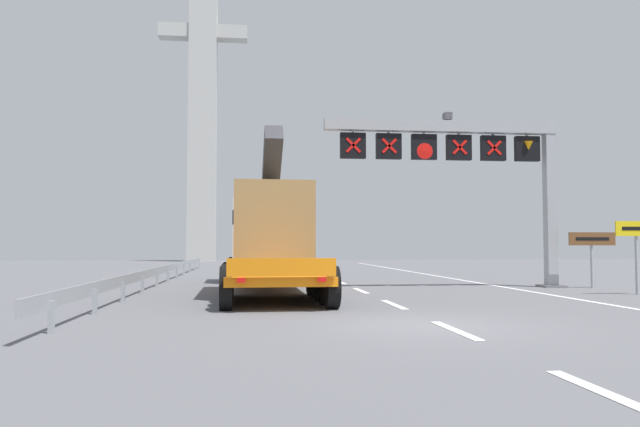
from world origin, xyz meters
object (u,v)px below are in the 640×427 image
at_px(overhead_lane_gantry, 470,154).
at_px(bridge_pylon_distant, 203,72).
at_px(tourist_info_sign_brown, 592,245).
at_px(exit_sign_yellow, 637,239).
at_px(heavy_haul_truck_orange, 267,236).

height_order(overhead_lane_gantry, bridge_pylon_distant, bridge_pylon_distant).
height_order(tourist_info_sign_brown, bridge_pylon_distant, bridge_pylon_distant).
xyz_separation_m(overhead_lane_gantry, exit_sign_yellow, (4.30, -3.79, -3.31)).
height_order(heavy_haul_truck_orange, bridge_pylon_distant, bridge_pylon_distant).
bearing_deg(overhead_lane_gantry, heavy_haul_truck_orange, 178.42).
relative_size(heavy_haul_truck_orange, bridge_pylon_distant, 0.37).
distance_m(exit_sign_yellow, tourist_info_sign_brown, 3.09).
relative_size(exit_sign_yellow, tourist_info_sign_brown, 1.14).
height_order(overhead_lane_gantry, exit_sign_yellow, overhead_lane_gantry).
relative_size(heavy_haul_truck_orange, tourist_info_sign_brown, 6.63).
relative_size(tourist_info_sign_brown, bridge_pylon_distant, 0.06).
bearing_deg(heavy_haul_truck_orange, exit_sign_yellow, -18.22).
distance_m(overhead_lane_gantry, heavy_haul_truck_orange, 8.49).
bearing_deg(bridge_pylon_distant, heavy_haul_truck_orange, -81.92).
height_order(overhead_lane_gantry, heavy_haul_truck_orange, overhead_lane_gantry).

